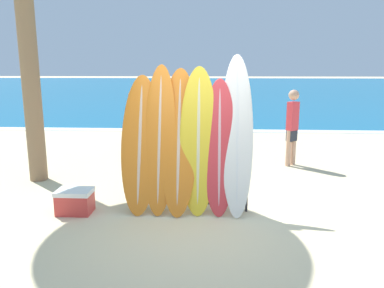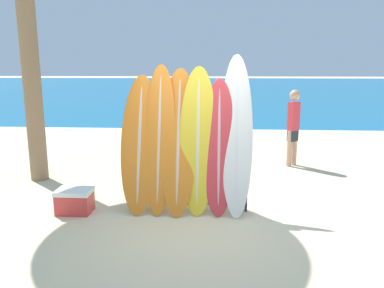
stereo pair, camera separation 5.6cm
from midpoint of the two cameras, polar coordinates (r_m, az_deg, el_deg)
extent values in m
plane|color=beige|center=(5.54, 1.41, -11.89)|extent=(160.00, 160.00, 0.00)
cube|color=#146693|center=(42.74, 3.09, 8.76)|extent=(120.00, 60.00, 0.00)
cube|color=white|center=(13.17, 2.54, 2.07)|extent=(120.00, 0.60, 0.01)
cylinder|color=#28282D|center=(5.96, -9.37, -5.79)|extent=(0.04, 0.04, 0.88)
cylinder|color=#28282D|center=(5.85, 8.10, -6.11)|extent=(0.04, 0.04, 0.88)
cylinder|color=#28282D|center=(5.72, -0.73, -2.05)|extent=(1.83, 0.04, 0.04)
cylinder|color=#28282D|center=(5.94, -0.72, -8.94)|extent=(1.83, 0.04, 0.04)
ellipsoid|color=orange|center=(5.82, -8.20, 0.03)|extent=(0.59, 0.77, 2.10)
ellipsoid|color=beige|center=(5.82, -8.20, 0.03)|extent=(0.11, 0.75, 2.02)
ellipsoid|color=orange|center=(5.77, -5.24, 0.83)|extent=(0.50, 0.80, 2.26)
ellipsoid|color=beige|center=(5.77, -5.24, 0.83)|extent=(0.09, 0.77, 2.18)
ellipsoid|color=orange|center=(5.74, -2.29, 0.53)|extent=(0.57, 0.88, 2.21)
ellipsoid|color=beige|center=(5.74, -2.29, 0.53)|extent=(0.10, 0.86, 2.12)
ellipsoid|color=yellow|center=(5.70, 0.71, 0.59)|extent=(0.58, 0.69, 2.23)
ellipsoid|color=beige|center=(5.70, 0.71, 0.59)|extent=(0.10, 0.67, 2.15)
ellipsoid|color=red|center=(5.69, 3.92, -0.40)|extent=(0.50, 0.67, 2.05)
ellipsoid|color=#D59E9F|center=(5.69, 3.92, -0.40)|extent=(0.09, 0.65, 1.97)
ellipsoid|color=silver|center=(5.72, 6.60, 1.52)|extent=(0.49, 0.90, 2.42)
ellipsoid|color=silver|center=(5.72, 6.60, 1.52)|extent=(0.09, 0.88, 2.33)
cylinder|color=#846047|center=(9.85, -9.50, 0.83)|extent=(0.11, 0.11, 0.76)
cylinder|color=#846047|center=(9.90, -8.58, 0.91)|extent=(0.11, 0.11, 0.76)
cube|color=#478466|center=(9.83, -9.09, 2.39)|extent=(0.25, 0.22, 0.23)
cube|color=white|center=(9.77, -9.17, 4.77)|extent=(0.27, 0.24, 0.59)
sphere|color=#846047|center=(9.73, -9.25, 7.33)|extent=(0.21, 0.21, 0.21)
cylinder|color=#846047|center=(11.81, -5.62, 2.70)|extent=(0.10, 0.10, 0.74)
cylinder|color=#846047|center=(11.97, -5.43, 2.82)|extent=(0.10, 0.10, 0.74)
cube|color=#CC4C3D|center=(11.85, -5.55, 4.00)|extent=(0.15, 0.22, 0.22)
cube|color=#3370BC|center=(11.80, -5.59, 5.94)|extent=(0.17, 0.24, 0.58)
sphere|color=#846047|center=(11.77, -5.63, 8.02)|extent=(0.21, 0.21, 0.21)
cylinder|color=tan|center=(8.83, 15.03, -0.49)|extent=(0.11, 0.11, 0.81)
cylinder|color=tan|center=(8.70, 14.31, -0.65)|extent=(0.11, 0.11, 0.81)
cube|color=#282D38|center=(8.71, 14.77, 1.26)|extent=(0.27, 0.26, 0.24)
cube|color=#DB3842|center=(8.65, 14.92, 4.13)|extent=(0.29, 0.28, 0.64)
sphere|color=tan|center=(8.60, 15.09, 7.23)|extent=(0.23, 0.23, 0.23)
cylinder|color=beige|center=(11.43, -0.78, 2.68)|extent=(0.12, 0.12, 0.83)
cylinder|color=beige|center=(11.61, -0.66, 2.82)|extent=(0.12, 0.12, 0.83)
cube|color=gold|center=(11.48, -0.73, 4.19)|extent=(0.16, 0.24, 0.25)
cube|color=#DB3842|center=(11.43, -0.73, 6.43)|extent=(0.18, 0.26, 0.65)
sphere|color=beige|center=(11.39, -0.74, 8.84)|extent=(0.24, 0.24, 0.24)
cylinder|color=#896B4C|center=(7.82, -23.86, 12.55)|extent=(0.34, 0.34, 4.92)
cube|color=red|center=(6.10, -17.64, -8.62)|extent=(0.51, 0.37, 0.31)
cube|color=white|center=(6.04, -17.76, -6.96)|extent=(0.53, 0.38, 0.07)
camera|label=1|loc=(0.03, -90.25, -0.05)|focal=35.00mm
camera|label=2|loc=(0.03, 89.75, 0.05)|focal=35.00mm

